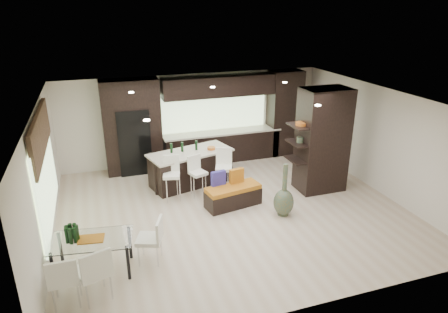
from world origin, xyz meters
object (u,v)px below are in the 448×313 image
object	(u,v)px
dining_table	(94,256)
chair_near	(94,274)
stool_right	(224,175)
floor_vase	(284,190)
kitchen_island	(191,168)
bench	(233,196)
chair_end	(149,242)
chair_far	(65,281)
stool_mid	(198,180)
stool_left	(172,183)

from	to	relation	value
dining_table	chair_near	world-z (taller)	chair_near
stool_right	floor_vase	xyz separation A→B (m)	(0.93, -1.59, 0.17)
kitchen_island	bench	bearing A→B (deg)	-82.05
stool_right	chair_end	size ratio (longest dim) A/B	1.12
kitchen_island	chair_far	size ratio (longest dim) A/B	2.53
stool_mid	dining_table	xyz separation A→B (m)	(-2.62, -2.42, -0.09)
stool_mid	floor_vase	bearing A→B (deg)	-64.06
stool_left	chair_end	distance (m)	2.58
stool_mid	chair_end	xyz separation A→B (m)	(-1.60, -2.42, -0.01)
kitchen_island	chair_near	xyz separation A→B (m)	(-2.62, -3.92, 0.00)
dining_table	chair_near	size ratio (longest dim) A/B	1.53
kitchen_island	stool_left	xyz separation A→B (m)	(-0.68, -0.78, -0.01)
chair_near	chair_far	distance (m)	0.45
stool_mid	stool_right	bearing A→B (deg)	-20.86
chair_far	kitchen_island	bearing A→B (deg)	53.04
bench	chair_near	world-z (taller)	chair_near
stool_mid	chair_far	distance (m)	4.39
kitchen_island	bench	size ratio (longest dim) A/B	1.64
kitchen_island	dining_table	xyz separation A→B (m)	(-2.62, -3.19, -0.12)
chair_far	chair_end	xyz separation A→B (m)	(1.47, 0.72, -0.02)
stool_mid	bench	bearing A→B (deg)	-70.35
chair_end	dining_table	bearing A→B (deg)	110.53
stool_left	stool_mid	xyz separation A→B (m)	(0.68, 0.01, -0.03)
floor_vase	chair_far	distance (m)	4.94
floor_vase	kitchen_island	bearing A→B (deg)	124.27
kitchen_island	chair_near	world-z (taller)	chair_near
kitchen_island	stool_right	distance (m)	1.04
kitchen_island	chair_far	world-z (taller)	kitchen_island
bench	chair_near	size ratio (longest dim) A/B	1.45
stool_left	stool_mid	bearing A→B (deg)	14.40
stool_left	stool_right	xyz separation A→B (m)	(1.36, -0.01, 0.01)
stool_left	dining_table	xyz separation A→B (m)	(-1.94, -2.41, -0.11)
stool_right	dining_table	bearing A→B (deg)	-124.18
stool_left	chair_far	size ratio (longest dim) A/B	1.04
kitchen_island	chair_near	size ratio (longest dim) A/B	2.38
stool_right	chair_near	distance (m)	4.56
stool_left	chair_far	bearing A→B (deg)	-114.03
stool_right	chair_near	bearing A→B (deg)	-116.70
kitchen_island	dining_table	world-z (taller)	kitchen_island
stool_right	bench	bearing A→B (deg)	-72.13
chair_end	stool_mid	bearing A→B (deg)	-12.98
stool_left	chair_near	bearing A→B (deg)	-108.38
bench	chair_end	distance (m)	2.78
floor_vase	chair_near	distance (m)	4.52
stool_right	stool_mid	bearing A→B (deg)	-161.78
stool_left	floor_vase	bearing A→B (deg)	-21.38
stool_right	chair_far	bearing A→B (deg)	-120.44
stool_mid	chair_far	size ratio (longest dim) A/B	0.98
chair_near	chair_far	world-z (taller)	chair_near
bench	chair_far	bearing A→B (deg)	-157.95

